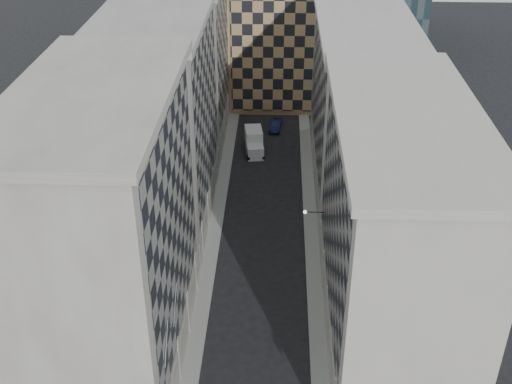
# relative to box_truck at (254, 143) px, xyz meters

# --- Properties ---
(sidewalk_west) EXTENTS (1.50, 100.00, 0.15)m
(sidewalk_west) POSITION_rel_box_truck_xyz_m (-3.50, -18.85, -1.22)
(sidewalk_west) COLOR gray
(sidewalk_west) RESTS_ON ground
(sidewalk_east) EXTENTS (1.50, 100.00, 0.15)m
(sidewalk_east) POSITION_rel_box_truck_xyz_m (7.00, -18.85, -1.22)
(sidewalk_east) COLOR gray
(sidewalk_east) RESTS_ON ground
(bldg_left_a) EXTENTS (10.80, 22.80, 23.70)m
(bldg_left_a) POSITION_rel_box_truck_xyz_m (-9.13, -37.85, 10.53)
(bldg_left_a) COLOR gray
(bldg_left_a) RESTS_ON ground
(bldg_left_b) EXTENTS (10.80, 22.80, 22.70)m
(bldg_left_b) POSITION_rel_box_truck_xyz_m (-9.13, -15.85, 10.03)
(bldg_left_b) COLOR gray
(bldg_left_b) RESTS_ON ground
(bldg_left_c) EXTENTS (10.80, 22.80, 21.70)m
(bldg_left_c) POSITION_rel_box_truck_xyz_m (-9.13, 6.15, 9.53)
(bldg_left_c) COLOR gray
(bldg_left_c) RESTS_ON ground
(bldg_right_a) EXTENTS (10.80, 26.80, 20.70)m
(bldg_right_a) POSITION_rel_box_truck_xyz_m (12.63, -33.85, 9.03)
(bldg_right_a) COLOR #A5A197
(bldg_right_a) RESTS_ON ground
(bldg_right_b) EXTENTS (10.80, 28.80, 19.70)m
(bldg_right_b) POSITION_rel_box_truck_xyz_m (12.64, -6.85, 8.55)
(bldg_right_b) COLOR #A5A197
(bldg_right_b) RESTS_ON ground
(tan_block) EXTENTS (16.80, 14.80, 18.80)m
(tan_block) POSITION_rel_box_truck_xyz_m (3.75, 19.05, 8.14)
(tan_block) COLOR #9F7D54
(tan_block) RESTS_ON ground
(flagpoles_left) EXTENTS (0.10, 6.33, 2.33)m
(flagpoles_left) POSITION_rel_box_truck_xyz_m (-4.15, -42.85, 6.71)
(flagpoles_left) COLOR gray
(flagpoles_left) RESTS_ON ground
(bracket_lamp) EXTENTS (1.98, 0.36, 0.36)m
(bracket_lamp) POSITION_rel_box_truck_xyz_m (6.13, -24.85, 4.91)
(bracket_lamp) COLOR black
(bracket_lamp) RESTS_ON ground
(box_truck) EXTENTS (2.89, 5.66, 2.97)m
(box_truck) POSITION_rel_box_truck_xyz_m (0.00, 0.00, 0.00)
(box_truck) COLOR silver
(box_truck) RESTS_ON ground
(dark_car) EXTENTS (1.92, 4.33, 1.38)m
(dark_car) POSITION_rel_box_truck_xyz_m (2.80, 6.98, -0.60)
(dark_car) COLOR #10173B
(dark_car) RESTS_ON ground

